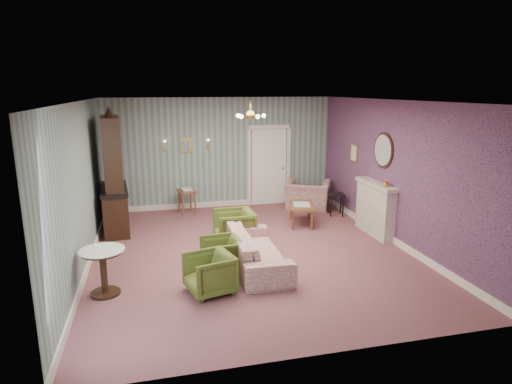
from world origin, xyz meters
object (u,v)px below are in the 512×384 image
object	(u,v)px
fireplace	(375,209)
coffee_table	(301,214)
sofa_chintz	(257,244)
wingback_chair	(307,190)
olive_chair_a	(210,272)
dresser	(112,171)
pedestal_table	(104,272)
olive_chair_b	(223,254)
olive_chair_c	(234,226)
side_table_black	(336,204)

from	to	relation	value
fireplace	coffee_table	bearing A→B (deg)	142.12
sofa_chintz	wingback_chair	size ratio (longest dim) A/B	1.90
fireplace	sofa_chintz	bearing A→B (deg)	-159.07
olive_chair_a	sofa_chintz	world-z (taller)	sofa_chintz
olive_chair_a	sofa_chintz	xyz separation A→B (m)	(0.96, 0.84, 0.07)
wingback_chair	sofa_chintz	bearing A→B (deg)	83.68
sofa_chintz	coffee_table	world-z (taller)	sofa_chintz
sofa_chintz	dresser	bearing A→B (deg)	44.46
wingback_chair	pedestal_table	size ratio (longest dim) A/B	1.53
olive_chair_b	wingback_chair	distance (m)	4.59
sofa_chintz	wingback_chair	world-z (taller)	wingback_chair
dresser	fireplace	bearing A→B (deg)	-21.59
olive_chair_c	coffee_table	world-z (taller)	olive_chair_c
olive_chair_a	olive_chair_c	size ratio (longest dim) A/B	0.89
sofa_chintz	pedestal_table	xyz separation A→B (m)	(-2.55, -0.51, -0.05)
olive_chair_c	sofa_chintz	xyz separation A→B (m)	(0.18, -1.22, 0.03)
olive_chair_c	side_table_black	world-z (taller)	olive_chair_c
olive_chair_b	fireplace	size ratio (longest dim) A/B	0.50
side_table_black	sofa_chintz	bearing A→B (deg)	-135.23
dresser	side_table_black	bearing A→B (deg)	-5.78
olive_chair_c	wingback_chair	distance (m)	3.26
coffee_table	fireplace	bearing A→B (deg)	-37.88
wingback_chair	fireplace	size ratio (longest dim) A/B	0.81
sofa_chintz	coffee_table	size ratio (longest dim) A/B	2.23
side_table_black	olive_chair_c	bearing A→B (deg)	-153.13
dresser	side_table_black	xyz separation A→B (m)	(5.30, -0.06, -1.06)
side_table_black	pedestal_table	distance (m)	6.15
olive_chair_c	fireplace	xyz separation A→B (m)	(3.09, -0.11, 0.19)
pedestal_table	sofa_chintz	bearing A→B (deg)	11.40
olive_chair_b	sofa_chintz	distance (m)	0.66
coffee_table	side_table_black	bearing A→B (deg)	25.94
sofa_chintz	pedestal_table	distance (m)	2.60
olive_chair_c	fireplace	distance (m)	3.10
olive_chair_b	pedestal_table	xyz separation A→B (m)	(-1.91, -0.36, 0.02)
olive_chair_c	fireplace	bearing A→B (deg)	86.75
dresser	olive_chair_a	bearing A→B (deg)	-70.56
olive_chair_a	fireplace	distance (m)	4.34
fireplace	dresser	bearing A→B (deg)	163.50
olive_chair_c	fireplace	world-z (taller)	fireplace
olive_chair_b	dresser	distance (m)	3.64
olive_chair_b	olive_chair_c	distance (m)	1.45
olive_chair_b	side_table_black	xyz separation A→B (m)	(3.34, 2.83, -0.07)
olive_chair_c	dresser	distance (m)	3.01
olive_chair_b	sofa_chintz	xyz separation A→B (m)	(0.64, 0.15, 0.07)
dresser	pedestal_table	xyz separation A→B (m)	(0.04, -3.26, -0.98)
olive_chair_a	wingback_chair	world-z (taller)	wingback_chair
olive_chair_a	coffee_table	bearing A→B (deg)	124.75
fireplace	pedestal_table	world-z (taller)	fireplace
sofa_chintz	fireplace	bearing A→B (deg)	-67.99
coffee_table	olive_chair_c	bearing A→B (deg)	-152.56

